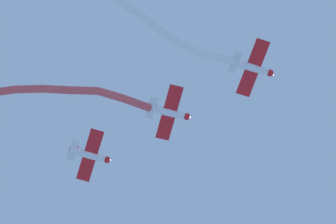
% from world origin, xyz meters
% --- Properties ---
extents(airplane_lead, '(6.74, 5.55, 1.77)m').
position_xyz_m(airplane_lead, '(-5.29, -3.44, 89.37)').
color(airplane_lead, white).
extents(smoke_trail_lead, '(19.15, 15.95, 2.18)m').
position_xyz_m(smoke_trail_lead, '(4.49, -13.95, 88.61)').
color(smoke_trail_lead, white).
extents(airplane_left_wing, '(6.87, 5.41, 1.77)m').
position_xyz_m(airplane_left_wing, '(-8.26, -14.15, 89.62)').
color(airplane_left_wing, white).
extents(smoke_trail_left_wing, '(8.71, 23.99, 2.31)m').
position_xyz_m(smoke_trail_left_wing, '(-2.37, -27.60, 90.23)').
color(smoke_trail_left_wing, '#DB4C4C').
extents(airplane_right_wing, '(6.76, 5.53, 1.77)m').
position_xyz_m(airplane_right_wing, '(-11.24, -24.86, 89.87)').
color(airplane_right_wing, white).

